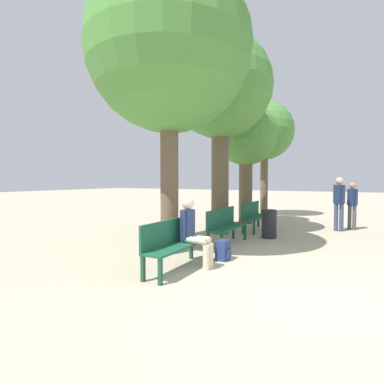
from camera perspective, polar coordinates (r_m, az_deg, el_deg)
ground_plane at (r=4.85m, az=18.76°, el=-17.67°), size 80.00×80.00×0.00m
bench_row_0 at (r=5.57m, az=-3.50°, el=-9.20°), size 0.43×1.70×0.91m
bench_row_1 at (r=7.69m, az=6.28°, el=-5.99°), size 0.43×1.70×0.91m
bench_row_2 at (r=9.95m, az=11.67°, el=-4.12°), size 0.43×1.70×0.91m
tree_row_0 at (r=7.32m, az=-4.40°, el=25.29°), size 3.66×3.66×6.37m
tree_row_1 at (r=9.64m, az=5.42°, el=18.95°), size 3.15×3.15×6.06m
tree_row_2 at (r=11.60m, az=10.24°, el=10.17°), size 2.30×2.30×4.49m
tree_row_3 at (r=14.09m, az=13.65°, el=11.10°), size 2.61×2.61×5.15m
person_seated at (r=5.69m, az=0.21°, el=-7.22°), size 0.62×0.35×1.32m
backpack at (r=6.29m, az=5.93°, el=-10.98°), size 0.26×0.30×0.41m
pedestrian_near at (r=10.65m, az=26.22°, el=-1.44°), size 0.35×0.31×1.73m
pedestrian_mid at (r=11.14m, az=28.22°, el=-1.80°), size 0.32×0.28×1.56m
trash_bin at (r=8.79m, az=14.47°, el=-5.89°), size 0.41×0.41×0.80m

